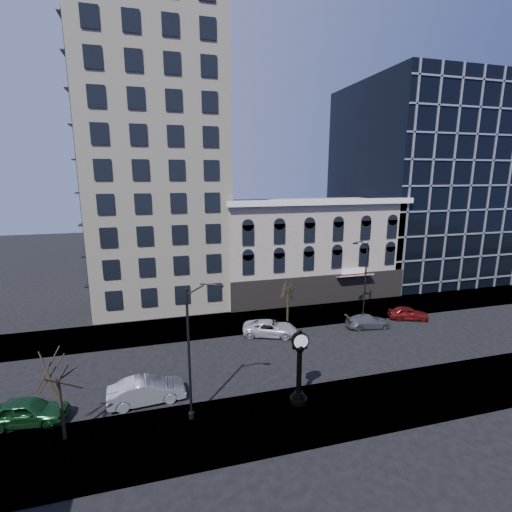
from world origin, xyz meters
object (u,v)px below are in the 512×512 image
object	(u,v)px
car_near_a	(27,411)
street_clock	(299,370)
street_lamp_near	(199,316)
car_near_b	(147,390)

from	to	relation	value
car_near_a	street_clock	bearing A→B (deg)	-90.29
street_lamp_near	car_near_a	size ratio (longest dim) A/B	1.90
street_lamp_near	car_near_b	world-z (taller)	street_lamp_near
street_lamp_near	car_near_b	bearing A→B (deg)	153.88
street_clock	car_near_b	xyz separation A→B (m)	(-9.90, 2.93, -1.65)
street_lamp_near	car_near_b	distance (m)	7.58
street_clock	car_near_a	distance (m)	17.31
car_near_b	street_lamp_near	bearing A→B (deg)	-135.41
car_near_a	car_near_b	world-z (taller)	car_near_b
street_clock	street_lamp_near	world-z (taller)	street_lamp_near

